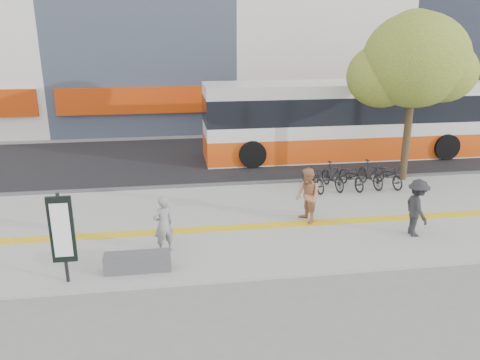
{
  "coord_description": "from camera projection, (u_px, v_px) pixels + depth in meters",
  "views": [
    {
      "loc": [
        -1.65,
        -11.88,
        5.81
      ],
      "look_at": [
        0.4,
        2.0,
        1.23
      ],
      "focal_mm": 35.68,
      "sensor_mm": 36.0,
      "label": 1
    }
  ],
  "objects": [
    {
      "name": "street_tree",
      "position": [
        413.0,
        62.0,
        17.33
      ],
      "size": [
        4.4,
        3.8,
        6.31
      ],
      "color": "#322217",
      "rests_on": "sidewalk"
    },
    {
      "name": "seated_woman",
      "position": [
        163.0,
        224.0,
        12.43
      ],
      "size": [
        0.67,
        0.59,
        1.54
      ],
      "primitive_type": "imported",
      "rotation": [
        0.0,
        0.0,
        3.63
      ],
      "color": "black",
      "rests_on": "sidewalk"
    },
    {
      "name": "bench",
      "position": [
        138.0,
        262.0,
        11.62
      ],
      "size": [
        1.6,
        0.45,
        0.45
      ],
      "primitive_type": "cube",
      "color": "#3E3E40",
      "rests_on": "sidewalk"
    },
    {
      "name": "sidewalk",
      "position": [
        230.0,
        223.0,
        14.6
      ],
      "size": [
        40.0,
        7.0,
        0.08
      ],
      "primitive_type": "cube",
      "color": "slate",
      "rests_on": "ground"
    },
    {
      "name": "pedestrian_dark",
      "position": [
        417.0,
        208.0,
        13.41
      ],
      "size": [
        0.68,
        1.1,
        1.66
      ],
      "primitive_type": "imported",
      "rotation": [
        0.0,
        0.0,
        1.51
      ],
      "color": "black",
      "rests_on": "sidewalk"
    },
    {
      "name": "pedestrian_tan",
      "position": [
        307.0,
        196.0,
        14.29
      ],
      "size": [
        0.82,
        0.95,
        1.69
      ],
      "primitive_type": "imported",
      "rotation": [
        0.0,
        0.0,
        -1.33
      ],
      "color": "#A86D4A",
      "rests_on": "sidewalk"
    },
    {
      "name": "ground",
      "position": [
        236.0,
        245.0,
        13.2
      ],
      "size": [
        120.0,
        120.0,
        0.0
      ],
      "primitive_type": "plane",
      "color": "slate",
      "rests_on": "ground"
    },
    {
      "name": "tactile_strip",
      "position": [
        232.0,
        228.0,
        14.12
      ],
      "size": [
        40.0,
        0.45,
        0.01
      ],
      "primitive_type": "cube",
      "color": "#C29116",
      "rests_on": "sidewalk"
    },
    {
      "name": "curb",
      "position": [
        218.0,
        185.0,
        17.88
      ],
      "size": [
        40.0,
        0.25,
        0.14
      ],
      "primitive_type": "cube",
      "color": "#3E3E40",
      "rests_on": "ground"
    },
    {
      "name": "bus",
      "position": [
        343.0,
        122.0,
        21.53
      ],
      "size": [
        12.55,
        2.98,
        3.34
      ],
      "color": "silver",
      "rests_on": "street"
    },
    {
      "name": "bicycle_row",
      "position": [
        352.0,
        176.0,
        17.47
      ],
      "size": [
        3.77,
        1.75,
        0.98
      ],
      "color": "black",
      "rests_on": "sidewalk"
    },
    {
      "name": "signboard",
      "position": [
        62.0,
        231.0,
        10.78
      ],
      "size": [
        0.55,
        0.1,
        2.2
      ],
      "color": "black",
      "rests_on": "sidewalk"
    },
    {
      "name": "street",
      "position": [
        209.0,
        158.0,
        21.66
      ],
      "size": [
        40.0,
        8.0,
        0.06
      ],
      "primitive_type": "cube",
      "color": "black",
      "rests_on": "ground"
    }
  ]
}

